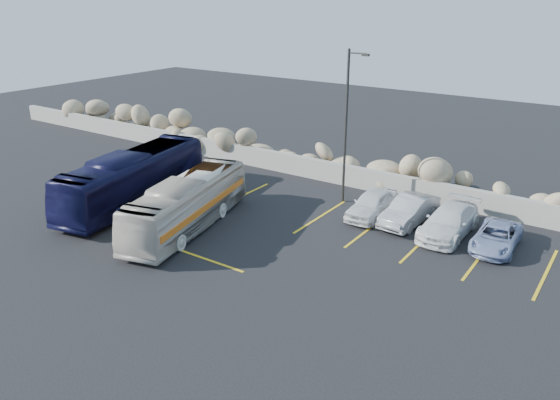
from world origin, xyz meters
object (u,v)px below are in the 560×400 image
Objects in this scene: tour_coach at (134,178)px; car_c at (449,222)px; vintage_bus at (187,204)px; lamppost at (347,123)px; car_a at (372,204)px; car_d at (496,237)px; car_b at (409,211)px.

car_c is at bearing 8.92° from tour_coach.
lamppost is at bearing 44.61° from vintage_bus.
car_d is at bearing -2.90° from car_a.
tour_coach reaches higher than car_a.
lamppost is 1.98× the size of car_b.
car_a is at bearing -179.64° from car_c.
car_a is at bearing 29.63° from vintage_bus.
car_a is 3.90m from car_c.
car_b is 1.07× the size of car_d.
car_b reaches higher than car_c.
car_c is 2.20m from car_d.
car_d is at bearing -1.25° from car_b.
car_d is at bearing -8.75° from lamppost.
tour_coach is 2.49× the size of car_b.
car_b is (13.13, 5.64, -0.73)m from tour_coach.
lamppost is at bearing 168.73° from car_d.
car_a is at bearing 15.07° from tour_coach.
tour_coach is at bearing -159.56° from car_c.
car_a reaches higher than car_d.
car_c is at bearing -9.83° from lamppost.
car_b is 0.89× the size of car_c.
car_b is (8.50, 6.47, -0.56)m from vintage_bus.
tour_coach is at bearing -144.76° from lamppost.
lamppost reaches higher than vintage_bus.
car_d is (2.19, -0.22, -0.13)m from car_c.
car_a is 6.09m from car_d.
vintage_bus is at bearing -20.79° from tour_coach.
car_a is at bearing -25.30° from lamppost.
tour_coach is 14.31m from car_b.
vintage_bus is 2.29× the size of car_a.
car_d is (12.71, 6.00, -0.70)m from vintage_bus.
tour_coach reaches higher than car_c.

